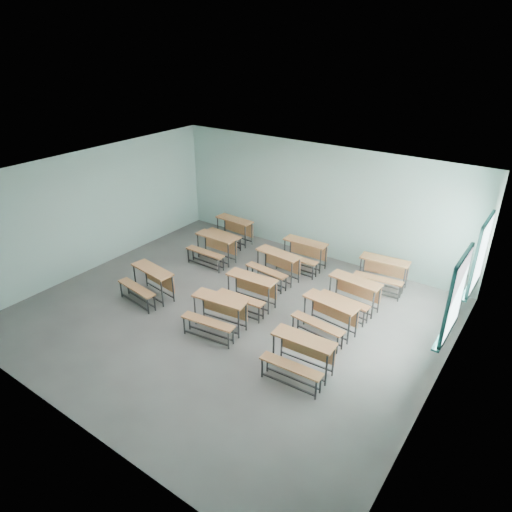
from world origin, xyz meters
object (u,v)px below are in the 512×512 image
Objects in this scene: desk_unit_r0c0 at (149,279)px; desk_unit_r2c0 at (214,245)px; desk_unit_r0c2 at (301,352)px; desk_unit_r3c1 at (303,251)px; desk_unit_r2c2 at (352,291)px; desk_unit_r1c2 at (328,313)px; desk_unit_r3c2 at (383,270)px; desk_unit_r2c1 at (276,263)px; desk_unit_r0c1 at (217,310)px; desk_unit_r3c0 at (232,228)px; desk_unit_r1c1 at (249,288)px.

desk_unit_r2c0 is (0.01, 2.39, 0.00)m from desk_unit_r0c0.
desk_unit_r0c2 and desk_unit_r3c1 have the same top height.
desk_unit_r2c2 is (-0.15, 2.61, 0.00)m from desk_unit_r0c2.
desk_unit_r0c2 and desk_unit_r2c0 have the same top height.
desk_unit_r3c2 is (0.23, 2.54, 0.00)m from desk_unit_r1c2.
desk_unit_r2c1 is (2.00, 2.49, 0.00)m from desk_unit_r0c0.
desk_unit_r0c2 is 2.61m from desk_unit_r2c2.
desk_unit_r0c0 and desk_unit_r3c1 have the same top height.
desk_unit_r3c0 is at bearing 116.72° from desk_unit_r0c1.
desk_unit_r0c2 is 6.15m from desk_unit_r3c0.
desk_unit_r0c1 and desk_unit_r2c0 have the same top height.
desk_unit_r2c0 is at bearing 169.13° from desk_unit_r1c2.
desk_unit_r2c2 is (2.21, -0.17, 0.00)m from desk_unit_r2c1.
desk_unit_r2c1 and desk_unit_r3c0 have the same top height.
desk_unit_r3c1 is (-1.98, 1.18, 0.00)m from desk_unit_r2c2.
desk_unit_r3c2 is (2.20, 2.65, 0.00)m from desk_unit_r1c1.
desk_unit_r1c2 and desk_unit_r3c0 have the same top height.
desk_unit_r0c1 and desk_unit_r0c2 have the same top height.
desk_unit_r0c2 is 1.00× the size of desk_unit_r1c1.
desk_unit_r2c1 is 2.62m from desk_unit_r3c0.
desk_unit_r3c2 is at bearing 4.27° from desk_unit_r3c1.
desk_unit_r3c2 is (4.39, 1.31, 0.00)m from desk_unit_r2c0.
desk_unit_r3c0 is 2.58m from desk_unit_r3c1.
desk_unit_r2c2 is at bearing 90.29° from desk_unit_r0c2.
desk_unit_r2c2 is (2.02, 2.41, 0.00)m from desk_unit_r0c1.
desk_unit_r3c1 is at bearing -0.48° from desk_unit_r3c0.
desk_unit_r0c0 is at bearing 170.57° from desk_unit_r0c1.
desk_unit_r0c1 is 1.04× the size of desk_unit_r1c1.
desk_unit_r0c0 is at bearing -158.76° from desk_unit_r1c2.
desk_unit_r3c0 is (-4.69, 3.97, 0.00)m from desk_unit_r0c2.
desk_unit_r2c2 is at bearing 1.03° from desk_unit_r2c1.
desk_unit_r1c2 is at bearing 94.44° from desk_unit_r0c2.
desk_unit_r3c0 is (-0.34, 3.68, 0.00)m from desk_unit_r0c0.
desk_unit_r2c0 is at bearing -177.06° from desk_unit_r2c2.
desk_unit_r2c1 is 2.69m from desk_unit_r3c2.
desk_unit_r3c1 is at bearing 135.19° from desk_unit_r1c2.
desk_unit_r2c1 is (-0.20, 1.43, 0.00)m from desk_unit_r1c1.
desk_unit_r1c1 is at bearing -143.94° from desk_unit_r2c2.
desk_unit_r0c1 and desk_unit_r2c1 have the same top height.
desk_unit_r3c1 is at bearing 85.92° from desk_unit_r1c1.
desk_unit_r0c1 is at bearing -93.75° from desk_unit_r1c1.
desk_unit_r1c2 is at bearing -51.44° from desk_unit_r3c1.
desk_unit_r1c1 is 1.44m from desk_unit_r2c1.
desk_unit_r0c0 is 2.39m from desk_unit_r2c0.
desk_unit_r1c1 is 0.98× the size of desk_unit_r3c2.
desk_unit_r1c1 is 0.99× the size of desk_unit_r2c2.
desk_unit_r2c1 is 1.00× the size of desk_unit_r3c2.
desk_unit_r0c2 is 2.54m from desk_unit_r1c1.
desk_unit_r1c1 is at bearing -76.88° from desk_unit_r2c1.
desk_unit_r2c2 and desk_unit_r3c1 have the same top height.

